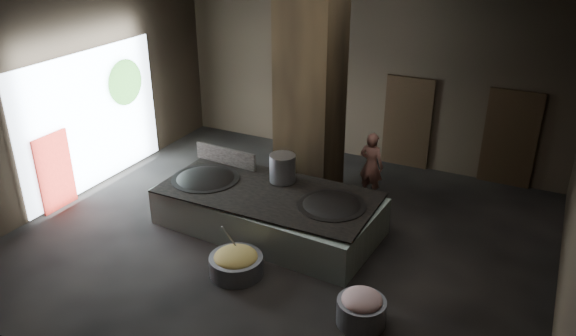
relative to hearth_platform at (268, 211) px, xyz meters
The scene contains 27 objects.
floor 0.61m from the hearth_platform, 20.39° to the right, with size 10.00×9.00×0.10m, color black.
ceiling 4.19m from the hearth_platform, 20.39° to the right, with size 10.00×9.00×0.10m, color black.
back_wall 4.80m from the hearth_platform, 84.70° to the left, with size 10.00×0.10×4.50m, color black.
front_wall 5.08m from the hearth_platform, 85.04° to the right, with size 10.00×0.10×4.50m, color black.
left_wall 5.01m from the hearth_platform, behind, with size 0.10×9.00×4.50m, color black.
pillar 2.56m from the hearth_platform, 86.45° to the left, with size 1.20×1.20×4.50m, color black.
hearth_platform is the anchor object (origin of this frame).
platform_cap 0.43m from the hearth_platform, ahead, with size 4.31×2.07×0.03m, color black.
wok_left 1.50m from the hearth_platform, behind, with size 1.39×1.39×0.38m, color black.
wok_left_rim 1.52m from the hearth_platform, behind, with size 1.42×1.42×0.05m, color black.
wok_right 1.40m from the hearth_platform, ahead, with size 1.29×1.29×0.36m, color black.
wok_right_rim 1.42m from the hearth_platform, ahead, with size 1.32×1.32×0.05m, color black.
stock_pot 0.93m from the hearth_platform, 84.81° to the left, with size 0.54×0.54×0.58m, color #93959A.
splash_guard 1.76m from the hearth_platform, 152.65° to the left, with size 1.53×0.06×0.38m, color black.
cook 2.68m from the hearth_platform, 58.30° to the left, with size 0.56×0.36×1.53m, color #92594A.
veg_basin 1.69m from the hearth_platform, 81.54° to the right, with size 0.96×0.96×0.35m, color slate.
veg_fill 1.67m from the hearth_platform, 81.54° to the right, with size 0.79×0.79×0.24m, color olive.
ladle 1.52m from the hearth_platform, 86.35° to the right, with size 0.03×0.03×0.76m, color #93959A.
meat_basin 3.30m from the hearth_platform, 35.45° to the right, with size 0.77×0.77×0.43m, color slate.
meat_fill 3.30m from the hearth_platform, 35.45° to the right, with size 0.64×0.64×0.25m, color #BC7071.
doorway_near 4.64m from the hearth_platform, 69.48° to the left, with size 1.18×0.08×2.38m, color black.
doorway_near_glow 4.91m from the hearth_platform, 68.59° to the left, with size 0.82×0.04×1.93m, color #8C6647.
doorway_far 5.92m from the hearth_platform, 47.00° to the left, with size 1.18×0.08×2.38m, color black.
doorway_far_glow 5.94m from the hearth_platform, 47.47° to the left, with size 0.85×0.04×2.00m, color #8C6647.
left_opening 4.70m from the hearth_platform, behind, with size 0.04×4.20×3.10m, color white.
pavilion_sliver 4.67m from the hearth_platform, 164.36° to the right, with size 0.05×0.90×1.70m, color maroon.
tree_silhouette 4.93m from the hearth_platform, 165.51° to the left, with size 0.28×1.10×1.10m, color #194714.
Camera 1 is at (4.39, -8.55, 5.93)m, focal length 35.00 mm.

